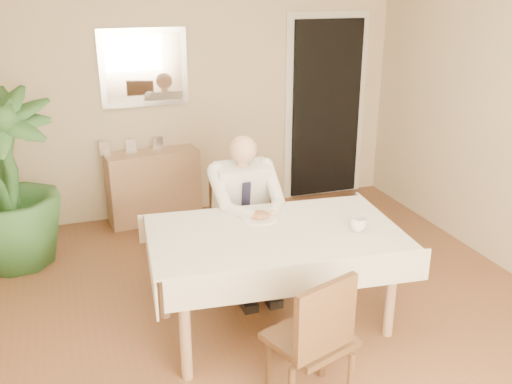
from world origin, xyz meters
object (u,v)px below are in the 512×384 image
object	(u,v)px
chair_far	(237,220)
potted_palm	(7,181)
coffee_mug	(358,224)
sideboard	(154,186)
seated_man	(248,208)
chair_near	(316,337)
dining_table	(274,242)

from	to	relation	value
chair_far	potted_palm	world-z (taller)	potted_palm
coffee_mug	sideboard	bearing A→B (deg)	112.83
seated_man	coffee_mug	world-z (taller)	seated_man
coffee_mug	sideboard	xyz separation A→B (m)	(-1.01, 2.41, -0.43)
chair_near	coffee_mug	bearing A→B (deg)	29.34
dining_table	coffee_mug	distance (m)	0.58
chair_far	chair_near	xyz separation A→B (m)	(-0.09, -1.76, 0.02)
chair_far	potted_palm	xyz separation A→B (m)	(-1.78, 0.79, 0.29)
potted_palm	chair_near	bearing A→B (deg)	-56.32
coffee_mug	seated_man	bearing A→B (deg)	124.77
dining_table	chair_far	size ratio (longest dim) A/B	2.12
coffee_mug	potted_palm	size ratio (longest dim) A/B	0.08
dining_table	chair_near	xyz separation A→B (m)	(-0.09, -0.88, -0.17)
chair_near	coffee_mug	size ratio (longest dim) A/B	7.63
seated_man	coffee_mug	size ratio (longest dim) A/B	10.67
chair_near	coffee_mug	distance (m)	0.99
chair_near	coffee_mug	xyz separation A→B (m)	(0.63, 0.70, 0.30)
dining_table	chair_far	xyz separation A→B (m)	(0.00, 0.88, -0.19)
chair_far	coffee_mug	bearing A→B (deg)	-57.67
dining_table	coffee_mug	size ratio (longest dim) A/B	15.48
dining_table	seated_man	world-z (taller)	seated_man
coffee_mug	chair_near	bearing A→B (deg)	-131.67
dining_table	potted_palm	xyz separation A→B (m)	(-1.78, 1.66, 0.09)
dining_table	chair_far	world-z (taller)	chair_far
potted_palm	sideboard	bearing A→B (deg)	23.29
seated_man	potted_palm	world-z (taller)	potted_palm
seated_man	sideboard	xyz separation A→B (m)	(-0.48, 1.63, -0.32)
dining_table	seated_man	bearing A→B (deg)	95.31
seated_man	chair_near	bearing A→B (deg)	-93.39
dining_table	seated_man	distance (m)	0.59
sideboard	dining_table	bearing A→B (deg)	-83.54
chair_far	potted_palm	distance (m)	1.97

